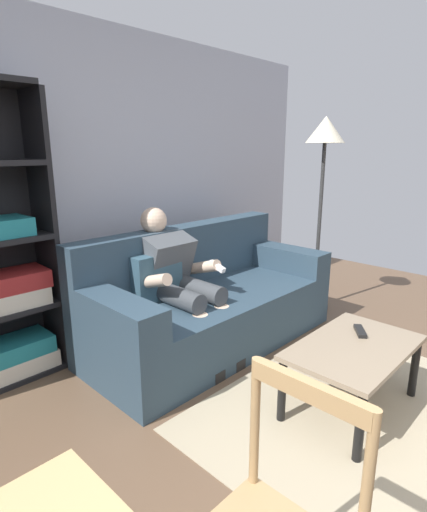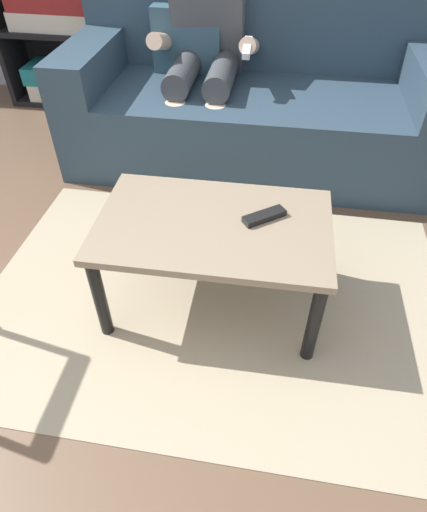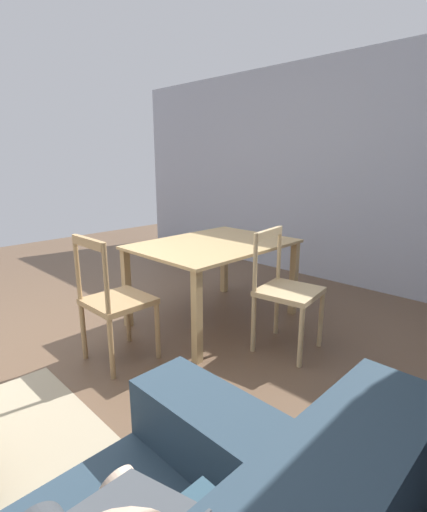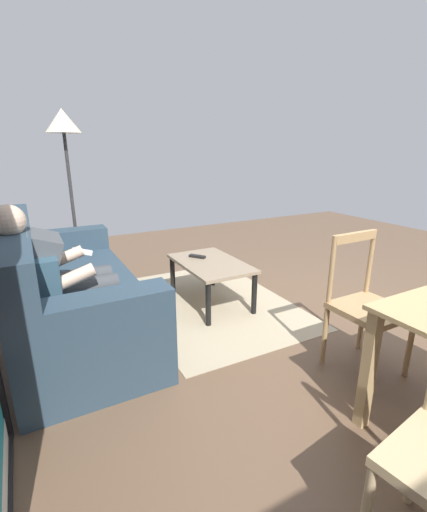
{
  "view_description": "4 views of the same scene",
  "coord_description": "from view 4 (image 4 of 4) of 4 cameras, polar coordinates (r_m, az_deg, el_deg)",
  "views": [
    {
      "loc": [
        -1.19,
        -0.21,
        1.57
      ],
      "look_at": [
        1.07,
        1.95,
        0.75
      ],
      "focal_mm": 28.61,
      "sensor_mm": 36.0,
      "label": 1
    },
    {
      "loc": [
        1.21,
        -0.57,
        1.46
      ],
      "look_at": [
        1.02,
        0.72,
        0.26
      ],
      "focal_mm": 31.08,
      "sensor_mm": 36.0,
      "label": 2
    },
    {
      "loc": [
        0.88,
        2.53,
        1.43
      ],
      "look_at": [
        -1.42,
        0.3,
        0.6
      ],
      "focal_mm": 26.36,
      "sensor_mm": 36.0,
      "label": 3
    },
    {
      "loc": [
        -1.8,
        2.22,
        1.47
      ],
      "look_at": [
        -0.18,
        1.33,
        0.9
      ],
      "focal_mm": 24.55,
      "sensor_mm": 36.0,
      "label": 4
    }
  ],
  "objects": [
    {
      "name": "floor_lamp",
      "position": [
        4.18,
        -23.11,
        17.29
      ],
      "size": [
        0.36,
        0.36,
        1.86
      ],
      "color": "black",
      "rests_on": "ground_plane"
    },
    {
      "name": "area_rug",
      "position": [
        3.51,
        -0.45,
        -7.52
      ],
      "size": [
        2.02,
        1.43,
        0.01
      ],
      "primitive_type": "cube",
      "rotation": [
        0.0,
        0.0,
        -0.02
      ],
      "color": "tan",
      "rests_on": "ground_plane"
    },
    {
      "name": "dining_chair_facing_couch",
      "position": [
        2.58,
        23.68,
        -7.6
      ],
      "size": [
        0.42,
        0.42,
        0.93
      ],
      "color": "tan",
      "rests_on": "ground_plane"
    },
    {
      "name": "tv_remote",
      "position": [
        3.49,
        -2.66,
        -0.07
      ],
      "size": [
        0.17,
        0.14,
        0.02
      ],
      "primitive_type": "cube",
      "rotation": [
        0.0,
        0.0,
        2.21
      ],
      "color": "black",
      "rests_on": "coffee_table"
    },
    {
      "name": "person_lounging",
      "position": [
        2.73,
        -23.56,
        -3.01
      ],
      "size": [
        0.59,
        0.94,
        1.13
      ],
      "color": "#4C5156",
      "rests_on": "ground_plane"
    },
    {
      "name": "ground_plane",
      "position": [
        3.21,
        20.21,
        -11.24
      ],
      "size": [
        8.57,
        8.57,
        0.0
      ],
      "primitive_type": "plane",
      "color": "brown"
    },
    {
      "name": "coffee_table",
      "position": [
        3.38,
        -0.47,
        -1.93
      ],
      "size": [
        0.88,
        0.55,
        0.43
      ],
      "color": "gray",
      "rests_on": "ground_plane"
    },
    {
      "name": "couch",
      "position": [
        3.09,
        -22.74,
        -5.75
      ],
      "size": [
        2.13,
        0.93,
        0.94
      ],
      "color": "#2D4251",
      "rests_on": "ground_plane"
    }
  ]
}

